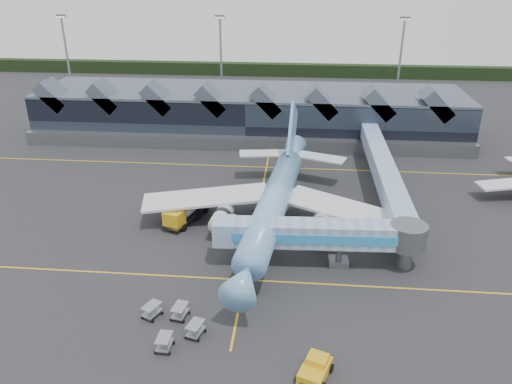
# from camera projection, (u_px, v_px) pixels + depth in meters

# --- Properties ---
(ground) EXTENTS (260.00, 260.00, 0.00)m
(ground) POSITION_uv_depth(u_px,v_px,m) (251.00, 245.00, 66.25)
(ground) COLOR #252528
(ground) RESTS_ON ground
(taxi_stripes) EXTENTS (120.00, 60.00, 0.01)m
(taxi_stripes) POSITION_uv_depth(u_px,v_px,m) (258.00, 211.00, 75.30)
(taxi_stripes) COLOR gold
(taxi_stripes) RESTS_ON ground
(tree_line_far) EXTENTS (260.00, 4.00, 4.00)m
(tree_line_far) POSITION_uv_depth(u_px,v_px,m) (285.00, 70.00, 164.93)
(tree_line_far) COLOR black
(tree_line_far) RESTS_ON ground
(terminal) EXTENTS (90.00, 22.25, 12.52)m
(terminal) POSITION_uv_depth(u_px,v_px,m) (250.00, 112.00, 107.47)
(terminal) COLOR black
(terminal) RESTS_ON ground
(light_masts) EXTENTS (132.40, 42.56, 22.45)m
(light_masts) POSITION_uv_depth(u_px,v_px,m) (368.00, 65.00, 116.09)
(light_masts) COLOR gray
(light_masts) RESTS_ON ground
(main_airliner) EXTENTS (38.79, 44.87, 14.41)m
(main_airliner) POSITION_uv_depth(u_px,v_px,m) (275.00, 199.00, 69.44)
(main_airliner) COLOR #6392C8
(main_airliner) RESTS_ON ground
(jet_bridge) EXTENTS (25.70, 4.74, 6.01)m
(jet_bridge) POSITION_uv_depth(u_px,v_px,m) (331.00, 235.00, 60.20)
(jet_bridge) COLOR #779BC7
(jet_bridge) RESTS_ON ground
(fuel_truck) EXTENTS (5.34, 9.84, 3.32)m
(fuel_truck) POSITION_uv_depth(u_px,v_px,m) (188.00, 208.00, 72.27)
(fuel_truck) COLOR black
(fuel_truck) RESTS_ON ground
(pushback_tug) EXTENTS (3.61, 4.54, 1.83)m
(pushback_tug) POSITION_uv_depth(u_px,v_px,m) (315.00, 369.00, 44.95)
(pushback_tug) COLOR gold
(pushback_tug) RESTS_ON ground
(baggage_carts) EXTENTS (7.20, 7.00, 1.45)m
(baggage_carts) POSITION_uv_depth(u_px,v_px,m) (173.00, 323.00, 50.77)
(baggage_carts) COLOR #95979D
(baggage_carts) RESTS_ON ground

